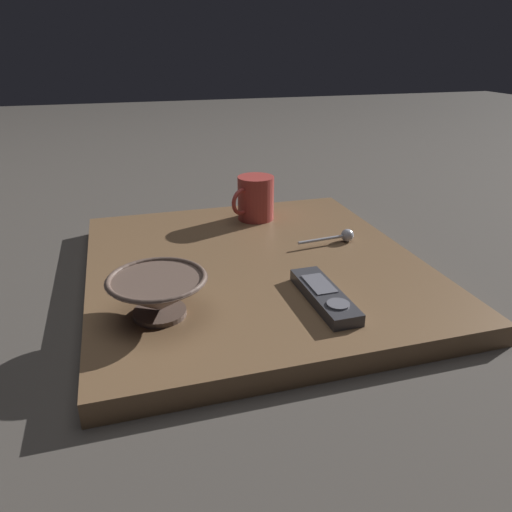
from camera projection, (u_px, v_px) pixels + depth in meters
The scene contains 6 objects.
ground_plane at pixel (255, 277), 0.93m from camera, with size 6.00×6.00×0.00m, color #47423D.
table at pixel (255, 269), 0.93m from camera, with size 0.66×0.61×0.04m.
cereal_bowl at pixel (158, 294), 0.72m from camera, with size 0.15×0.15×0.06m.
coffee_mug at pixel (255, 198), 1.11m from camera, with size 0.08×0.11×0.10m.
teaspoon at pixel (343, 236), 1.00m from camera, with size 0.03×0.13×0.03m.
tv_remote_near at pixel (324, 296), 0.77m from camera, with size 0.18×0.05×0.02m.
Camera 1 is at (-0.80, 0.23, 0.42)m, focal length 34.23 mm.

